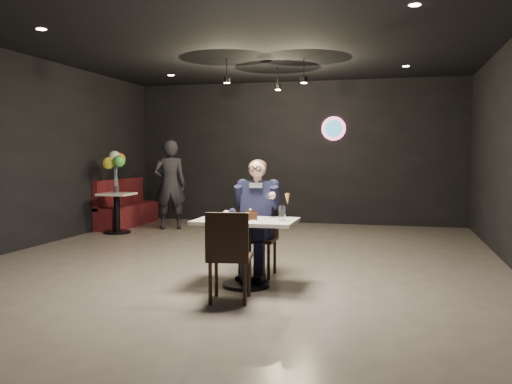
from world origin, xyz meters
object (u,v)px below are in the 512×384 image
(sundae_glass, at_px, (282,213))
(passerby, at_px, (170,185))
(booth_bench, at_px, (128,202))
(balloon_vase, at_px, (116,189))
(chair_near, at_px, (230,255))
(seated_man, at_px, (258,217))
(main_table, at_px, (246,253))
(chair_far, at_px, (258,238))
(side_table, at_px, (117,214))

(sundae_glass, height_order, passerby, passerby)
(sundae_glass, height_order, booth_bench, booth_bench)
(balloon_vase, bearing_deg, passerby, 45.49)
(chair_near, bearing_deg, seated_man, 81.54)
(seated_man, relative_size, passerby, 0.83)
(seated_man, bearing_deg, chair_near, -90.00)
(main_table, distance_m, passerby, 4.91)
(main_table, bearing_deg, seated_man, 90.00)
(passerby, bearing_deg, chair_far, 101.34)
(main_table, height_order, seated_man, seated_man)
(seated_man, relative_size, sundae_glass, 8.74)
(sundae_glass, bearing_deg, passerby, 126.69)
(seated_man, bearing_deg, balloon_vase, 140.56)
(chair_near, relative_size, balloon_vase, 6.32)
(side_table, bearing_deg, chair_near, -49.28)
(main_table, height_order, passerby, passerby)
(chair_far, height_order, booth_bench, booth_bench)
(seated_man, xyz_separation_m, side_table, (-3.40, 2.80, -0.37))
(side_table, relative_size, balloon_vase, 4.86)
(balloon_vase, bearing_deg, booth_bench, 106.70)
(passerby, bearing_deg, booth_bench, -38.94)
(chair_near, relative_size, sundae_glass, 5.58)
(seated_man, height_order, passerby, passerby)
(balloon_vase, bearing_deg, seated_man, -39.44)
(side_table, xyz_separation_m, passerby, (0.74, 0.75, 0.52))
(seated_man, xyz_separation_m, sundae_glass, (0.41, -0.57, 0.11))
(chair_near, bearing_deg, side_table, 122.27)
(chair_near, xyz_separation_m, seated_man, (0.00, 1.15, 0.26))
(seated_man, xyz_separation_m, passerby, (-2.66, 3.55, 0.15))
(main_table, relative_size, sundae_glass, 6.67)
(booth_bench, bearing_deg, chair_far, -45.74)
(seated_man, height_order, side_table, seated_man)
(side_table, xyz_separation_m, balloon_vase, (0.00, 0.00, 0.47))
(sundae_glass, relative_size, booth_bench, 0.09)
(sundae_glass, bearing_deg, side_table, 138.51)
(sundae_glass, bearing_deg, chair_near, -125.39)
(side_table, bearing_deg, main_table, -44.55)
(chair_near, bearing_deg, main_table, 81.54)
(main_table, distance_m, balloon_vase, 4.79)
(chair_far, distance_m, seated_man, 0.26)
(main_table, xyz_separation_m, chair_near, (0.00, -0.60, 0.09))
(chair_far, height_order, seated_man, seated_man)
(booth_bench, height_order, balloon_vase, booth_bench)
(chair_near, relative_size, booth_bench, 0.48)
(chair_far, relative_size, passerby, 0.53)
(seated_man, height_order, booth_bench, seated_man)
(booth_bench, relative_size, side_table, 2.71)
(chair_far, bearing_deg, seated_man, 0.00)
(sundae_glass, xyz_separation_m, balloon_vase, (-3.81, 3.37, -0.01))
(side_table, height_order, balloon_vase, balloon_vase)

